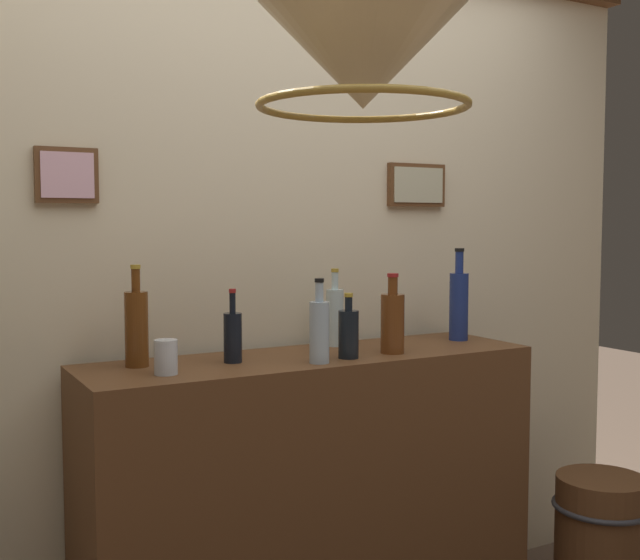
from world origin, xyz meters
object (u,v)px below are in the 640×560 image
object	(u,v)px
liquor_bottle_sherry	(319,330)
liquor_bottle_brandy	(393,321)
liquor_bottle_rye	(137,327)
pendant_lamp	(363,58)
liquor_bottle_tequila	(349,333)
liquor_bottle_vermouth	(459,304)
liquor_bottle_bourbon	(335,316)
glass_tumbler_rocks	(166,357)
liquor_bottle_whiskey	(233,336)
wooden_barrel	(601,542)

from	to	relation	value
liquor_bottle_sherry	liquor_bottle_brandy	world-z (taller)	liquor_bottle_brandy
liquor_bottle_rye	pendant_lamp	size ratio (longest dim) A/B	0.57
liquor_bottle_sherry	liquor_bottle_brandy	bearing A→B (deg)	7.88
liquor_bottle_tequila	liquor_bottle_vermouth	world-z (taller)	liquor_bottle_vermouth
liquor_bottle_sherry	liquor_bottle_bourbon	size ratio (longest dim) A/B	0.96
liquor_bottle_vermouth	liquor_bottle_tequila	bearing A→B (deg)	-166.72
liquor_bottle_bourbon	liquor_bottle_tequila	bearing A→B (deg)	-110.17
liquor_bottle_brandy	liquor_bottle_sherry	bearing A→B (deg)	-172.12
liquor_bottle_bourbon	liquor_bottle_rye	bearing A→B (deg)	-175.89
liquor_bottle_rye	liquor_bottle_sherry	world-z (taller)	liquor_bottle_rye
glass_tumbler_rocks	pendant_lamp	distance (m)	1.07
liquor_bottle_whiskey	pendant_lamp	world-z (taller)	pendant_lamp
liquor_bottle_vermouth	glass_tumbler_rocks	world-z (taller)	liquor_bottle_vermouth
liquor_bottle_tequila	liquor_bottle_brandy	world-z (taller)	liquor_bottle_brandy
liquor_bottle_rye	wooden_barrel	distance (m)	1.89
liquor_bottle_tequila	liquor_bottle_whiskey	size ratio (longest dim) A/B	0.91
liquor_bottle_rye	pendant_lamp	world-z (taller)	pendant_lamp
liquor_bottle_whiskey	liquor_bottle_sherry	xyz separation A→B (m)	(0.23, -0.14, 0.02)
liquor_bottle_rye	liquor_bottle_vermouth	bearing A→B (deg)	-2.60
liquor_bottle_sherry	glass_tumbler_rocks	distance (m)	0.48
liquor_bottle_sherry	liquor_bottle_brandy	xyz separation A→B (m)	(0.30, 0.04, 0.00)
liquor_bottle_brandy	wooden_barrel	bearing A→B (deg)	-11.20
pendant_lamp	liquor_bottle_vermouth	bearing A→B (deg)	42.12
glass_tumbler_rocks	wooden_barrel	world-z (taller)	glass_tumbler_rocks
liquor_bottle_tequila	liquor_bottle_vermouth	xyz separation A→B (m)	(0.55, 0.13, 0.05)
pendant_lamp	liquor_bottle_rye	bearing A→B (deg)	102.64
wooden_barrel	liquor_bottle_tequila	bearing A→B (deg)	171.43
liquor_bottle_sherry	liquor_bottle_vermouth	bearing A→B (deg)	13.29
liquor_bottle_brandy	glass_tumbler_rocks	size ratio (longest dim) A/B	2.66
liquor_bottle_rye	liquor_bottle_sherry	size ratio (longest dim) A/B	1.17
liquor_bottle_vermouth	pendant_lamp	size ratio (longest dim) A/B	0.62
liquor_bottle_tequila	glass_tumbler_rocks	world-z (taller)	liquor_bottle_tequila
glass_tumbler_rocks	wooden_barrel	xyz separation A→B (m)	(1.60, -0.18, -0.81)
liquor_bottle_brandy	liquor_bottle_vermouth	bearing A→B (deg)	17.47
liquor_bottle_rye	pendant_lamp	bearing A→B (deg)	-77.36
liquor_bottle_whiskey	liquor_bottle_sherry	bearing A→B (deg)	-31.05
liquor_bottle_tequila	wooden_barrel	size ratio (longest dim) A/B	0.42
liquor_bottle_whiskey	liquor_bottle_brandy	world-z (taller)	liquor_bottle_brandy
liquor_bottle_tequila	liquor_bottle_brandy	size ratio (longest dim) A/B	0.79
liquor_bottle_rye	liquor_bottle_vermouth	distance (m)	1.19
liquor_bottle_bourbon	pendant_lamp	world-z (taller)	pendant_lamp
liquor_bottle_tequila	liquor_bottle_vermouth	distance (m)	0.57
liquor_bottle_tequila	liquor_bottle_rye	xyz separation A→B (m)	(-0.63, 0.18, 0.04)
liquor_bottle_vermouth	liquor_bottle_bourbon	xyz separation A→B (m)	(-0.47, 0.11, -0.03)
wooden_barrel	liquor_bottle_rye	bearing A→B (deg)	168.42
pendant_lamp	liquor_bottle_brandy	bearing A→B (deg)	51.84
liquor_bottle_brandy	liquor_bottle_whiskey	bearing A→B (deg)	169.68
liquor_bottle_vermouth	wooden_barrel	distance (m)	1.04
liquor_bottle_vermouth	glass_tumbler_rocks	size ratio (longest dim) A/B	3.40
liquor_bottle_tequila	liquor_bottle_rye	bearing A→B (deg)	163.75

